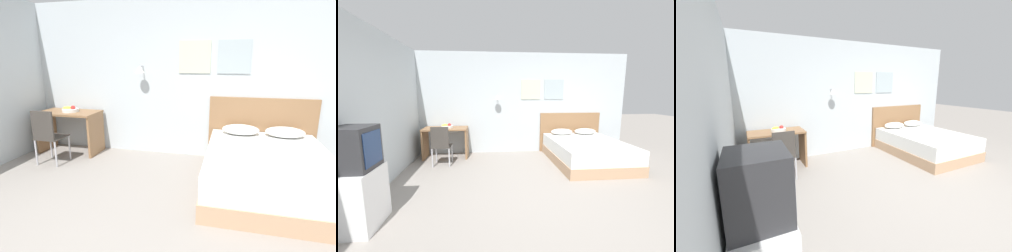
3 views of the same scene
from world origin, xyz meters
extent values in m
plane|color=gray|center=(0.00, 0.00, 0.00)|extent=(24.00, 24.00, 0.00)
cube|color=silver|center=(0.00, 2.85, 1.32)|extent=(5.98, 0.06, 2.65)
cube|color=beige|center=(0.35, 2.81, 1.70)|extent=(0.52, 0.02, 0.52)
cube|color=#A8B7BC|center=(0.98, 2.81, 1.70)|extent=(0.52, 0.02, 0.52)
cylinder|color=#B2B2B7|center=(-0.55, 2.74, 1.55)|extent=(0.02, 0.16, 0.02)
cone|color=white|center=(-0.55, 2.65, 1.50)|extent=(0.17, 0.17, 0.12)
cube|color=tan|center=(1.46, 1.77, 0.11)|extent=(1.55, 1.97, 0.22)
cube|color=white|center=(1.46, 1.77, 0.37)|extent=(1.52, 1.93, 0.30)
cube|color=#8E6642|center=(1.46, 2.79, 0.53)|extent=(1.67, 0.06, 1.07)
ellipsoid|color=white|center=(1.14, 2.52, 0.60)|extent=(0.57, 0.37, 0.15)
ellipsoid|color=white|center=(1.78, 2.52, 0.60)|extent=(0.57, 0.37, 0.15)
cube|color=white|center=(1.38, 1.47, 0.55)|extent=(0.28, 0.33, 0.06)
cube|color=#8E6642|center=(-1.86, 2.48, 0.74)|extent=(1.07, 0.58, 0.03)
cube|color=#8E6642|center=(-2.37, 2.48, 0.36)|extent=(0.04, 0.53, 0.72)
cube|color=#8E6642|center=(-1.34, 2.48, 0.36)|extent=(0.04, 0.53, 0.72)
cube|color=#3D3833|center=(-1.84, 1.94, 0.43)|extent=(0.40, 0.40, 0.02)
cube|color=#3D3833|center=(-1.84, 1.75, 0.67)|extent=(0.37, 0.03, 0.45)
cylinder|color=#B7B7BC|center=(-2.02, 2.12, 0.21)|extent=(0.03, 0.03, 0.42)
cylinder|color=#B7B7BC|center=(-1.66, 2.12, 0.21)|extent=(0.03, 0.03, 0.42)
cylinder|color=#B7B7BC|center=(-2.02, 1.76, 0.21)|extent=(0.03, 0.03, 0.42)
cylinder|color=#B7B7BC|center=(-1.66, 1.76, 0.21)|extent=(0.03, 0.03, 0.42)
cylinder|color=silver|center=(-1.81, 2.46, 0.78)|extent=(0.28, 0.28, 0.05)
sphere|color=red|center=(-1.76, 2.46, 0.83)|extent=(0.08, 0.08, 0.08)
ellipsoid|color=yellow|center=(-1.87, 2.46, 0.82)|extent=(0.17, 0.11, 0.06)
cube|color=white|center=(-2.35, -0.23, 0.36)|extent=(0.43, 0.57, 0.73)
cube|color=#2D2D30|center=(-2.35, -0.23, 0.98)|extent=(0.41, 0.45, 0.51)
cube|color=navy|center=(-2.14, -0.23, 0.98)|extent=(0.01, 0.36, 0.40)
camera|label=1|loc=(0.98, -1.59, 1.65)|focal=28.00mm
camera|label=2|loc=(-0.82, -2.67, 1.62)|focal=22.00mm
camera|label=3|loc=(-2.40, -1.66, 1.68)|focal=22.00mm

